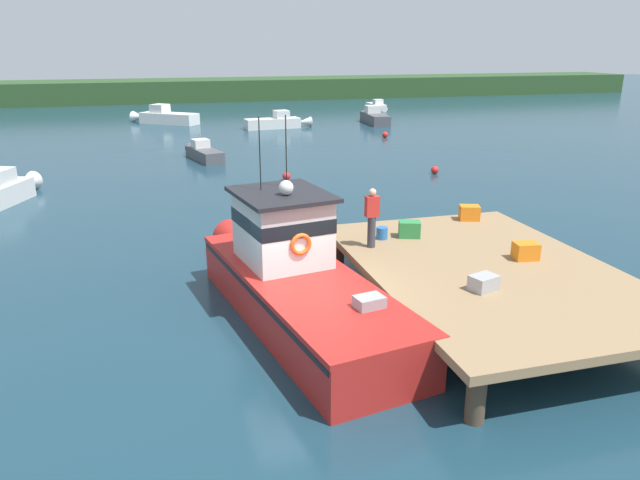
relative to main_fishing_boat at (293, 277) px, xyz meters
The scene contains 18 objects.
ground_plane 1.53m from the main_fishing_boat, 95.05° to the right, with size 200.00×200.00×0.00m, color #193847.
dock 4.84m from the main_fishing_boat, 13.80° to the right, with size 6.00×9.00×1.20m.
main_fishing_boat is the anchor object (origin of this frame).
crate_stack_mid_dock 4.15m from the main_fishing_boat, 23.05° to the left, with size 0.60×0.44×0.46m, color #2D8442.
crate_single_far 4.54m from the main_fishing_boat, 32.19° to the right, with size 0.60×0.44×0.34m, color #9E9EA3.
crate_single_by_cleat 6.00m from the main_fishing_boat, ahead, with size 0.60×0.44×0.44m, color orange.
crate_stack_near_edge 6.88m from the main_fishing_boat, 23.24° to the left, with size 0.60×0.44×0.46m, color orange.
bait_bucket 3.43m from the main_fishing_boat, 29.17° to the left, with size 0.32×0.32×0.34m, color #2866B2.
deckhand_by_the_boat 2.87m from the main_fishing_boat, 23.81° to the left, with size 0.36×0.22×1.63m.
moored_boat_far_right 21.98m from the main_fishing_boat, 90.71° to the left, with size 1.98×4.51×1.13m.
moored_boat_mid_harbor 39.37m from the main_fishing_boat, 92.73° to the left, with size 5.70×4.82×1.59m.
moored_boat_near_channel 34.60m from the main_fishing_boat, 78.90° to the left, with size 5.54×1.83×1.39m.
moored_boat_far_left 48.61m from the main_fishing_boat, 66.69° to the left, with size 1.13×4.25×1.08m.
moored_boat_off_the_point 38.14m from the main_fishing_boat, 66.44° to the left, with size 1.77×5.67×1.43m.
mooring_buoy_spare_mooring 29.94m from the main_fishing_boat, 64.03° to the left, with size 0.43×0.43×0.43m, color red.
mooring_buoy_inshore 15.48m from the main_fishing_boat, 78.04° to the left, with size 0.40×0.40×0.40m, color red.
mooring_buoy_channel_marker 18.22m from the main_fishing_boat, 52.92° to the left, with size 0.40×0.40×0.40m, color red.
far_shoreline 60.85m from the main_fishing_boat, 90.10° to the left, with size 120.00×8.00×2.40m, color #284723.
Camera 1 is at (-2.95, -12.20, 6.48)m, focal length 33.55 mm.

